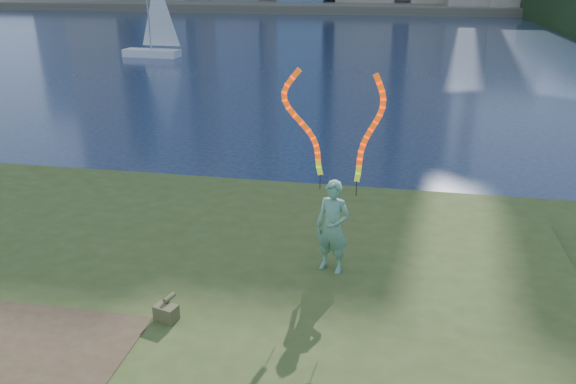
# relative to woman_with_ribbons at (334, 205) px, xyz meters

# --- Properties ---
(ground) EXTENTS (320.00, 320.00, 0.00)m
(ground) POSITION_rel_woman_with_ribbons_xyz_m (-2.23, -0.55, -2.19)
(ground) COLOR #18243C
(ground) RESTS_ON ground
(grassy_knoll) EXTENTS (20.00, 18.00, 0.80)m
(grassy_knoll) POSITION_rel_woman_with_ribbons_xyz_m (-2.23, -2.85, -1.85)
(grassy_knoll) COLOR #3B4B1A
(grassy_knoll) RESTS_ON ground
(dirt_patch) EXTENTS (3.20, 3.00, 0.02)m
(dirt_patch) POSITION_rel_woman_with_ribbons_xyz_m (-4.43, -3.75, -1.38)
(dirt_patch) COLOR #47331E
(dirt_patch) RESTS_ON grassy_knoll
(far_shore) EXTENTS (320.00, 40.00, 1.20)m
(far_shore) POSITION_rel_woman_with_ribbons_xyz_m (-2.23, 94.45, -1.59)
(far_shore) COLOR #4C4738
(far_shore) RESTS_ON ground
(woman_with_ribbons) EXTENTS (2.05, 0.77, 4.23)m
(woman_with_ribbons) POSITION_rel_woman_with_ribbons_xyz_m (0.00, 0.00, 0.00)
(woman_with_ribbons) COLOR #176F3B
(woman_with_ribbons) RESTS_ON grassy_knoll
(canvas_bag) EXTENTS (0.43, 0.49, 0.36)m
(canvas_bag) POSITION_rel_woman_with_ribbons_xyz_m (-2.59, -2.23, -1.24)
(canvas_bag) COLOR #474126
(canvas_bag) RESTS_ON grassy_knoll
(sailboat) EXTENTS (4.62, 1.64, 6.96)m
(sailboat) POSITION_rel_woman_with_ribbons_xyz_m (-17.14, 31.41, -0.99)
(sailboat) COLOR silver
(sailboat) RESTS_ON ground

